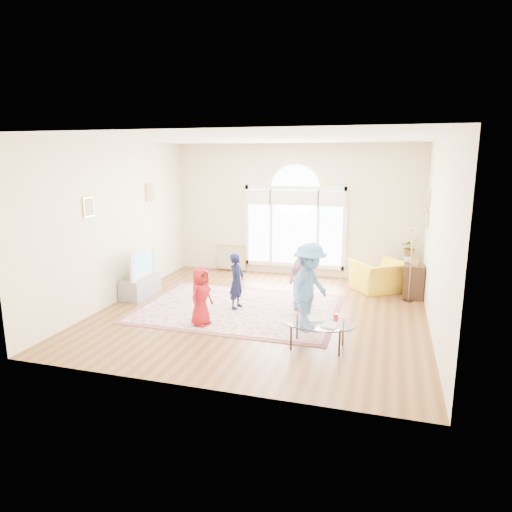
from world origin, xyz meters
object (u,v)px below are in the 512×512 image
(area_rug, at_px, (238,308))
(television, at_px, (139,264))
(coffee_table, at_px, (318,323))
(tv_console, at_px, (140,286))
(armchair, at_px, (379,276))

(area_rug, xyz_separation_m, television, (-2.26, 0.23, 0.69))
(television, distance_m, coffee_table, 4.34)
(area_rug, relative_size, tv_console, 3.60)
(area_rug, bearing_deg, coffee_table, -38.53)
(tv_console, height_order, coffee_table, coffee_table)
(area_rug, height_order, armchair, armchair)
(area_rug, xyz_separation_m, tv_console, (-2.27, 0.23, 0.20))
(tv_console, xyz_separation_m, armchair, (4.83, 1.78, 0.12))
(area_rug, distance_m, tv_console, 2.29)
(tv_console, relative_size, coffee_table, 0.86)
(tv_console, xyz_separation_m, television, (0.01, -0.00, 0.49))
(television, bearing_deg, coffee_table, -22.05)
(area_rug, bearing_deg, armchair, 38.17)
(tv_console, height_order, television, television)
(armchair, bearing_deg, television, -16.31)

